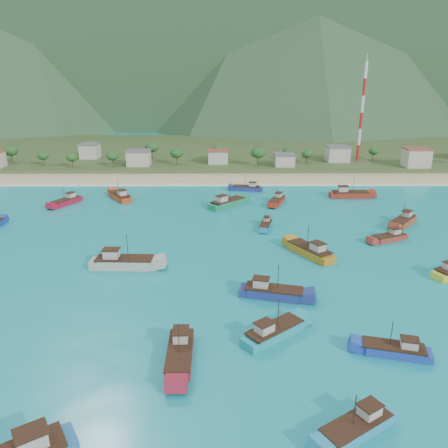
{
  "coord_description": "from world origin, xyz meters",
  "views": [
    {
      "loc": [
        -1.22,
        -80.95,
        36.69
      ],
      "look_at": [
        -0.85,
        18.0,
        3.0
      ],
      "focal_mm": 35.0,
      "sensor_mm": 36.0,
      "label": 1
    }
  ],
  "objects_px": {
    "boat_11": "(124,263)",
    "boat_21": "(277,201)",
    "boat_5": "(180,354)",
    "boat_19": "(350,195)",
    "boat_0": "(310,252)",
    "radio_tower": "(362,112)",
    "boat_25": "(120,197)",
    "boat_13": "(395,351)",
    "boat_15": "(227,203)",
    "boat_20": "(67,202)",
    "boat_24": "(274,333)",
    "boat_22": "(247,189)",
    "boat_10": "(357,428)",
    "boat_14": "(403,222)",
    "boat_4": "(266,225)",
    "boat_16": "(272,293)",
    "boat_6": "(389,238)"
  },
  "relations": [
    {
      "from": "boat_22",
      "to": "boat_24",
      "type": "distance_m",
      "value": 87.21
    },
    {
      "from": "boat_5",
      "to": "boat_11",
      "type": "height_order",
      "value": "boat_11"
    },
    {
      "from": "boat_5",
      "to": "boat_20",
      "type": "distance_m",
      "value": 86.66
    },
    {
      "from": "radio_tower",
      "to": "boat_21",
      "type": "distance_m",
      "value": 77.74
    },
    {
      "from": "boat_15",
      "to": "boat_16",
      "type": "xyz_separation_m",
      "value": [
        7.28,
        -55.77,
        -0.13
      ]
    },
    {
      "from": "boat_15",
      "to": "boat_22",
      "type": "bearing_deg",
      "value": 115.77
    },
    {
      "from": "boat_24",
      "to": "boat_5",
      "type": "bearing_deg",
      "value": -106.95
    },
    {
      "from": "boat_20",
      "to": "boat_21",
      "type": "bearing_deg",
      "value": -152.36
    },
    {
      "from": "boat_15",
      "to": "boat_20",
      "type": "height_order",
      "value": "boat_15"
    },
    {
      "from": "boat_10",
      "to": "boat_13",
      "type": "relative_size",
      "value": 0.99
    },
    {
      "from": "radio_tower",
      "to": "boat_21",
      "type": "xyz_separation_m",
      "value": [
        -42.31,
        -61.62,
        -21.37
      ]
    },
    {
      "from": "boat_22",
      "to": "boat_4",
      "type": "bearing_deg",
      "value": -165.56
    },
    {
      "from": "boat_4",
      "to": "boat_24",
      "type": "bearing_deg",
      "value": 99.82
    },
    {
      "from": "boat_15",
      "to": "boat_16",
      "type": "relative_size",
      "value": 0.98
    },
    {
      "from": "boat_11",
      "to": "boat_21",
      "type": "relative_size",
      "value": 1.27
    },
    {
      "from": "boat_13",
      "to": "boat_14",
      "type": "distance_m",
      "value": 60.4
    },
    {
      "from": "boat_0",
      "to": "boat_15",
      "type": "distance_m",
      "value": 41.0
    },
    {
      "from": "boat_20",
      "to": "boat_24",
      "type": "xyz_separation_m",
      "value": [
        54.52,
        -70.93,
        0.01
      ]
    },
    {
      "from": "radio_tower",
      "to": "boat_24",
      "type": "relative_size",
      "value": 4.01
    },
    {
      "from": "boat_13",
      "to": "boat_15",
      "type": "relative_size",
      "value": 0.85
    },
    {
      "from": "boat_21",
      "to": "boat_15",
      "type": "bearing_deg",
      "value": 34.8
    },
    {
      "from": "boat_16",
      "to": "boat_20",
      "type": "bearing_deg",
      "value": -122.45
    },
    {
      "from": "radio_tower",
      "to": "boat_19",
      "type": "distance_m",
      "value": 61.89
    },
    {
      "from": "boat_13",
      "to": "boat_16",
      "type": "relative_size",
      "value": 0.83
    },
    {
      "from": "boat_21",
      "to": "boat_5",
      "type": "bearing_deg",
      "value": 95.6
    },
    {
      "from": "boat_11",
      "to": "boat_20",
      "type": "distance_m",
      "value": 53.4
    },
    {
      "from": "boat_4",
      "to": "boat_11",
      "type": "relative_size",
      "value": 0.65
    },
    {
      "from": "boat_6",
      "to": "boat_20",
      "type": "xyz_separation_m",
      "value": [
        -86.08,
        31.08,
        0.12
      ]
    },
    {
      "from": "boat_16",
      "to": "radio_tower",
      "type": "bearing_deg",
      "value": 171.47
    },
    {
      "from": "boat_10",
      "to": "boat_22",
      "type": "height_order",
      "value": "boat_22"
    },
    {
      "from": "boat_4",
      "to": "boat_5",
      "type": "bearing_deg",
      "value": 86.81
    },
    {
      "from": "boat_0",
      "to": "boat_11",
      "type": "distance_m",
      "value": 39.22
    },
    {
      "from": "boat_4",
      "to": "boat_25",
      "type": "distance_m",
      "value": 50.72
    },
    {
      "from": "boat_25",
      "to": "boat_0",
      "type": "bearing_deg",
      "value": -74.8
    },
    {
      "from": "boat_13",
      "to": "boat_15",
      "type": "height_order",
      "value": "boat_15"
    },
    {
      "from": "boat_11",
      "to": "boat_22",
      "type": "distance_m",
      "value": 68.4
    },
    {
      "from": "boat_10",
      "to": "boat_19",
      "type": "bearing_deg",
      "value": -47.0
    },
    {
      "from": "boat_0",
      "to": "boat_11",
      "type": "bearing_deg",
      "value": 157.17
    },
    {
      "from": "boat_4",
      "to": "boat_11",
      "type": "height_order",
      "value": "boat_11"
    },
    {
      "from": "boat_0",
      "to": "boat_25",
      "type": "bearing_deg",
      "value": 106.6
    },
    {
      "from": "radio_tower",
      "to": "boat_6",
      "type": "distance_m",
      "value": 97.82
    },
    {
      "from": "boat_11",
      "to": "boat_15",
      "type": "distance_m",
      "value": 48.2
    },
    {
      "from": "boat_16",
      "to": "boat_22",
      "type": "bearing_deg",
      "value": -165.73
    },
    {
      "from": "boat_4",
      "to": "boat_15",
      "type": "xyz_separation_m",
      "value": [
        -9.63,
        18.62,
        0.47
      ]
    },
    {
      "from": "boat_4",
      "to": "boat_25",
      "type": "height_order",
      "value": "boat_25"
    },
    {
      "from": "radio_tower",
      "to": "boat_25",
      "type": "height_order",
      "value": "radio_tower"
    },
    {
      "from": "boat_19",
      "to": "boat_21",
      "type": "xyz_separation_m",
      "value": [
        -23.86,
        -6.44,
        -0.27
      ]
    },
    {
      "from": "boat_14",
      "to": "boat_24",
      "type": "xyz_separation_m",
      "value": [
        -39.48,
        -51.45,
        -0.05
      ]
    },
    {
      "from": "boat_0",
      "to": "boat_13",
      "type": "distance_m",
      "value": 35.69
    },
    {
      "from": "boat_14",
      "to": "radio_tower",
      "type": "bearing_deg",
      "value": -57.14
    }
  ]
}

